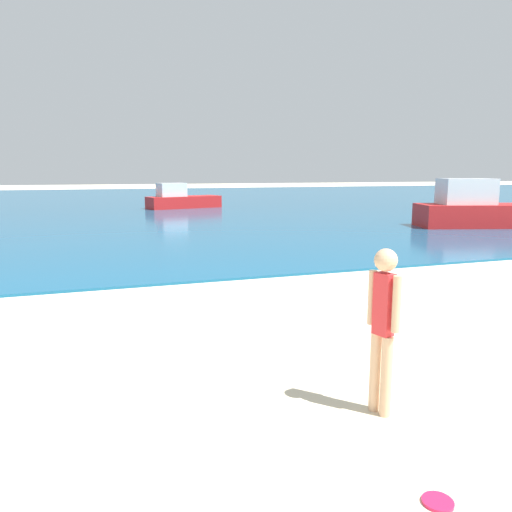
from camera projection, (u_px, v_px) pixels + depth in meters
water at (123, 202)px, 38.90m from camera, size 160.00×60.00×0.06m
person_standing at (383, 322)px, 4.84m from camera, size 0.23×0.38×1.70m
frisbee at (438, 502)px, 3.63m from camera, size 0.23×0.23×0.03m
boat_near at (484, 210)px, 21.20m from camera, size 6.41×3.63×2.08m
boat_far at (181, 199)px, 32.01m from camera, size 5.04×2.71×1.63m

